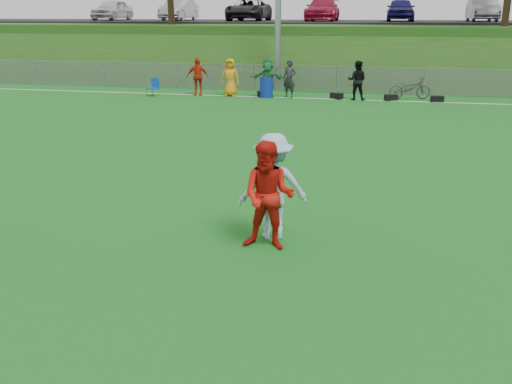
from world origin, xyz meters
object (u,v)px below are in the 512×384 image
(recycling_bin, at_px, (266,87))
(bicycle, at_px, (410,88))
(player_blue, at_px, (273,187))
(player_red_center, at_px, (269,196))

(recycling_bin, xyz_separation_m, bicycle, (6.32, 0.74, 0.04))
(player_blue, distance_m, recycling_bin, 16.82)
(player_red_center, xyz_separation_m, bicycle, (2.94, 17.68, -0.41))
(player_red_center, relative_size, player_blue, 0.98)
(player_red_center, relative_size, bicycle, 0.97)
(player_red_center, bearing_deg, recycling_bin, 104.04)
(player_red_center, height_order, bicycle, player_red_center)
(player_red_center, distance_m, bicycle, 17.93)
(player_red_center, distance_m, recycling_bin, 17.29)
(player_red_center, xyz_separation_m, recycling_bin, (-3.38, 16.95, -0.45))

